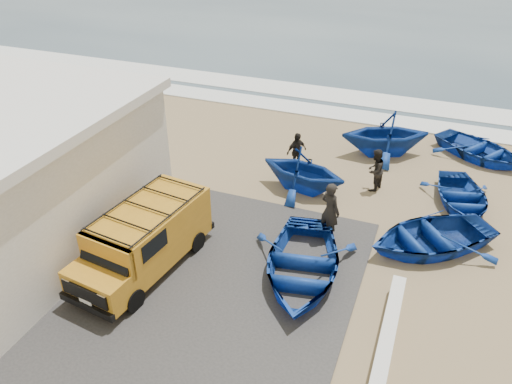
% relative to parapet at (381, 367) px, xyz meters
% --- Properties ---
extents(ground, '(160.00, 160.00, 0.00)m').
position_rel_parapet_xyz_m(ground, '(-5.00, 3.00, -0.28)').
color(ground, '#957D56').
extents(slab, '(12.00, 10.00, 0.05)m').
position_rel_parapet_xyz_m(slab, '(-7.00, 1.00, -0.25)').
color(slab, '#3D3A38').
rests_on(slab, ground).
extents(surf_line, '(180.00, 1.60, 0.06)m').
position_rel_parapet_xyz_m(surf_line, '(-5.00, 15.00, -0.25)').
color(surf_line, white).
rests_on(surf_line, ground).
extents(surf_wash, '(180.00, 2.20, 0.04)m').
position_rel_parapet_xyz_m(surf_wash, '(-5.00, 17.50, -0.26)').
color(surf_wash, white).
rests_on(surf_wash, ground).
extents(parapet, '(0.35, 6.00, 0.55)m').
position_rel_parapet_xyz_m(parapet, '(0.00, 0.00, 0.00)').
color(parapet, silver).
rests_on(parapet, ground).
extents(van, '(2.37, 4.79, 1.97)m').
position_rel_parapet_xyz_m(van, '(-7.04, 1.45, 0.78)').
color(van, orange).
rests_on(van, ground).
extents(boat_near_left, '(3.91, 4.93, 0.92)m').
position_rel_parapet_xyz_m(boat_near_left, '(-2.69, 2.63, 0.18)').
color(boat_near_left, '#143FA1').
rests_on(boat_near_left, ground).
extents(boat_near_right, '(5.05, 4.86, 0.85)m').
position_rel_parapet_xyz_m(boat_near_right, '(0.64, 5.39, 0.15)').
color(boat_near_right, '#143FA1').
rests_on(boat_near_right, ground).
extents(boat_mid_left, '(3.70, 3.35, 1.71)m').
position_rel_parapet_xyz_m(boat_mid_left, '(-4.06, 7.31, 0.58)').
color(boat_mid_left, '#143FA1').
rests_on(boat_mid_left, ground).
extents(boat_mid_right, '(3.25, 3.95, 0.71)m').
position_rel_parapet_xyz_m(boat_mid_right, '(1.46, 8.32, 0.08)').
color(boat_mid_right, '#143FA1').
rests_on(boat_mid_right, ground).
extents(boat_far_left, '(4.57, 4.32, 1.91)m').
position_rel_parapet_xyz_m(boat_far_left, '(-1.73, 11.38, 0.68)').
color(boat_far_left, '#143FA1').
rests_on(boat_far_left, ground).
extents(boat_far_right, '(4.67, 4.38, 0.79)m').
position_rel_parapet_xyz_m(boat_far_right, '(2.01, 12.45, 0.12)').
color(boat_far_right, '#143FA1').
rests_on(boat_far_right, ground).
extents(fisherman_front, '(0.86, 0.77, 1.97)m').
position_rel_parapet_xyz_m(fisherman_front, '(-2.45, 4.84, 0.71)').
color(fisherman_front, black).
rests_on(fisherman_front, ground).
extents(fisherman_middle, '(0.83, 0.94, 1.62)m').
position_rel_parapet_xyz_m(fisherman_middle, '(-1.62, 8.32, 0.54)').
color(fisherman_middle, black).
rests_on(fisherman_middle, ground).
extents(fisherman_back, '(0.85, 0.97, 1.57)m').
position_rel_parapet_xyz_m(fisherman_back, '(-4.76, 8.77, 0.51)').
color(fisherman_back, black).
rests_on(fisherman_back, ground).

